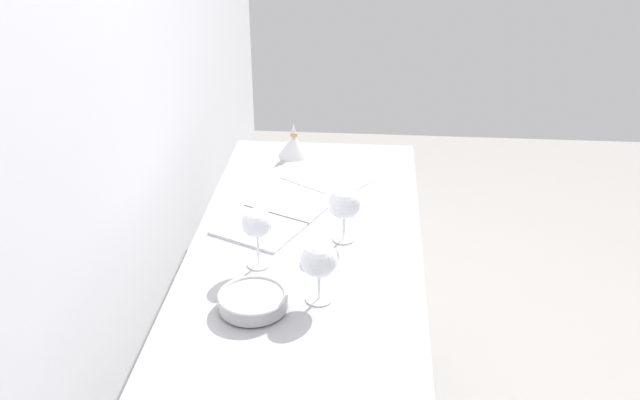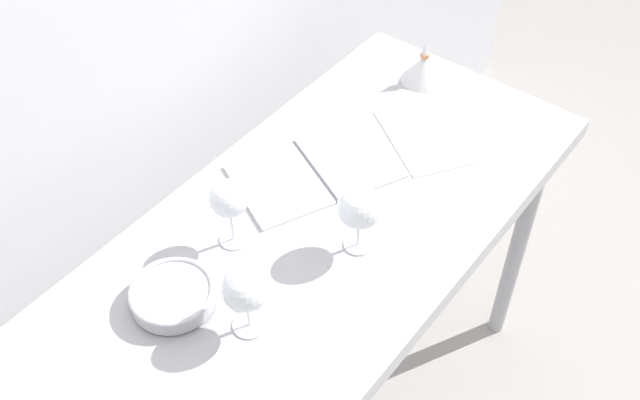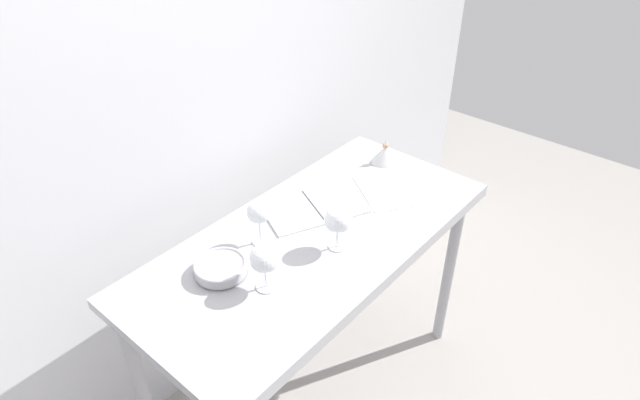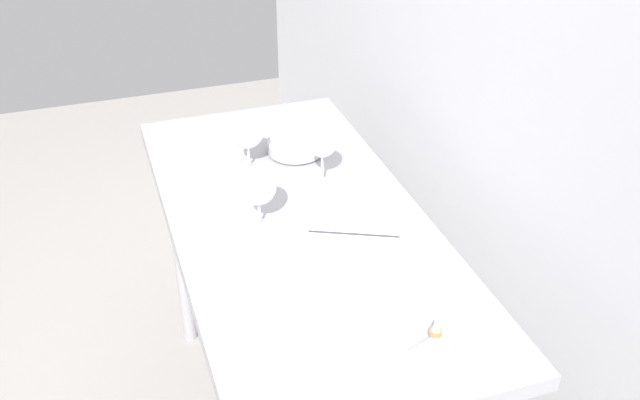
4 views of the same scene
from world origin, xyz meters
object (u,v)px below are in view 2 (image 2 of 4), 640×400
Objects in this scene: wine_glass_near_left at (246,290)px; wine_glass_far_left at (229,200)px; tasting_sheet_upper at (422,137)px; decanter_funnel at (423,68)px; open_notebook at (315,172)px; tasting_bowl at (173,295)px; wine_glass_near_center at (360,208)px.

wine_glass_far_left reaches higher than wine_glass_near_left.
tasting_sheet_upper is 2.16× the size of decanter_funnel.
tasting_sheet_upper is (0.26, -0.13, -0.00)m from open_notebook.
wine_glass_near_center is at bearing -30.22° from tasting_bowl.
tasting_sheet_upper is at bearing 2.85° from wine_glass_near_left.
wine_glass_near_left is 1.38× the size of decanter_funnel.
wine_glass_far_left is at bearing 178.86° from decanter_funnel.
wine_glass_near_left is 0.47m from open_notebook.
open_notebook is at bearing -173.18° from tasting_sheet_upper.
tasting_bowl is 0.93m from decanter_funnel.
wine_glass_near_left reaches higher than tasting_sheet_upper.
wine_glass_near_center is 1.40× the size of decanter_funnel.
tasting_sheet_upper is 1.49× the size of tasting_bowl.
wine_glass_near_left is 0.38× the size of open_notebook.
open_notebook is 0.47m from tasting_bowl.
tasting_bowl is (-0.20, -0.02, -0.10)m from wine_glass_far_left.
open_notebook is (0.27, -0.01, -0.12)m from wine_glass_far_left.
wine_glass_near_left is 0.23m from wine_glass_far_left.
open_notebook is 1.68× the size of tasting_sheet_upper.
decanter_funnel is at bearing 24.32° from open_notebook.
wine_glass_near_left is 0.19m from tasting_bowl.
wine_glass_near_center reaches higher than wine_glass_near_left.
wine_glass_near_center is at bearing -55.42° from wine_glass_far_left.
wine_glass_far_left is at bearing -161.32° from tasting_sheet_upper.
tasting_sheet_upper is (0.68, 0.03, -0.11)m from wine_glass_near_left.
open_notebook is 0.29m from tasting_sheet_upper.
wine_glass_near_left is 0.69m from tasting_sheet_upper.
tasting_bowl is at bearing -154.05° from open_notebook.
wine_glass_far_left is 0.66× the size of tasting_sheet_upper.
wine_glass_far_left is 0.74m from decanter_funnel.
wine_glass_near_left is 0.64× the size of tasting_sheet_upper.
wine_glass_far_left reaches higher than wine_glass_near_center.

